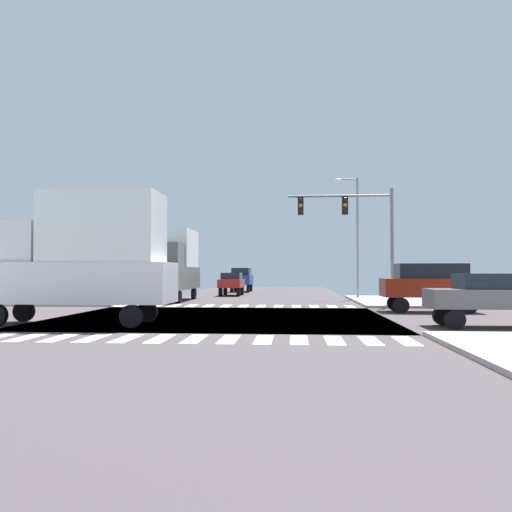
{
  "coord_description": "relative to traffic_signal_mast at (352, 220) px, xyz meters",
  "views": [
    {
      "loc": [
        3.1,
        -22.11,
        1.93
      ],
      "look_at": [
        0.64,
        11.8,
        2.99
      ],
      "focal_mm": 36.4,
      "sensor_mm": 36.0,
      "label": 1
    }
  ],
  "objects": [
    {
      "name": "ground",
      "position": [
        -6.36,
        -7.16,
        -4.89
      ],
      "size": [
        90.0,
        90.0,
        0.05
      ],
      "color": "#443A3E"
    },
    {
      "name": "sidewalk_corner_ne",
      "position": [
        6.64,
        4.84,
        -4.79
      ],
      "size": [
        12.0,
        12.0,
        0.14
      ],
      "color": "#A09B91",
      "rests_on": "ground"
    },
    {
      "name": "sidewalk_corner_nw",
      "position": [
        -19.36,
        4.84,
        -4.79
      ],
      "size": [
        12.0,
        12.0,
        0.14
      ],
      "color": "#9F958B",
      "rests_on": "ground"
    },
    {
      "name": "crosswalk_near",
      "position": [
        -6.61,
        -14.46,
        -4.86
      ],
      "size": [
        13.5,
        2.0,
        0.01
      ],
      "color": "white",
      "rests_on": "ground"
    },
    {
      "name": "crosswalk_far",
      "position": [
        -6.61,
        0.14,
        -4.86
      ],
      "size": [
        13.5,
        2.0,
        0.01
      ],
      "color": "white",
      "rests_on": "ground"
    },
    {
      "name": "traffic_signal_mast",
      "position": [
        0.0,
        0.0,
        0.0
      ],
      "size": [
        5.87,
        0.55,
        6.62
      ],
      "color": "gray",
      "rests_on": "ground"
    },
    {
      "name": "street_lamp",
      "position": [
        1.08,
        8.07,
        0.29
      ],
      "size": [
        1.78,
        0.32,
        8.7
      ],
      "color": "gray",
      "rests_on": "ground"
    },
    {
      "name": "bank_building",
      "position": [
        -24.7,
        7.17,
        -2.24
      ],
      "size": [
        13.74,
        8.98,
        5.22
      ],
      "color": "#BDAB93",
      "rests_on": "ground"
    },
    {
      "name": "suv_farside_1",
      "position": [
        -8.36,
        21.52,
        -3.47
      ],
      "size": [
        1.96,
        4.6,
        2.34
      ],
      "rotation": [
        0.0,
        0.0,
        3.14
      ],
      "color": "black",
      "rests_on": "ground"
    },
    {
      "name": "sedan_crossing_2",
      "position": [
        3.6,
        -10.66,
        -3.74
      ],
      "size": [
        4.3,
        1.8,
        1.88
      ],
      "rotation": [
        0.0,
        0.0,
        1.57
      ],
      "color": "black",
      "rests_on": "ground"
    },
    {
      "name": "box_truck_queued_1",
      "position": [
        -11.09,
        -10.66,
        -2.3
      ],
      "size": [
        7.2,
        2.4,
        4.85
      ],
      "rotation": [
        0.0,
        0.0,
        1.57
      ],
      "color": "black",
      "rests_on": "ground"
    },
    {
      "name": "sedan_leading_3",
      "position": [
        -8.36,
        13.27,
        -3.74
      ],
      "size": [
        1.8,
        4.3,
        1.88
      ],
      "rotation": [
        0.0,
        0.0,
        3.14
      ],
      "color": "black",
      "rests_on": "ground"
    },
    {
      "name": "suv_trailing_2",
      "position": [
        3.34,
        -3.66,
        -3.47
      ],
      "size": [
        4.6,
        1.96,
        2.34
      ],
      "rotation": [
        0.0,
        0.0,
        4.71
      ],
      "color": "black",
      "rests_on": "ground"
    },
    {
      "name": "box_truck_middle_2",
      "position": [
        -11.36,
        5.29,
        -2.3
      ],
      "size": [
        2.4,
        7.2,
        4.85
      ],
      "rotation": [
        0.0,
        0.0,
        3.14
      ],
      "color": "black",
      "rests_on": "ground"
    }
  ]
}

